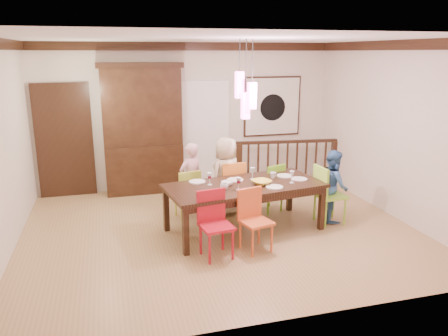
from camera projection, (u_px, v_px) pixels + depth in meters
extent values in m
plane|color=#A2814E|center=(220.00, 230.00, 6.88)|extent=(6.00, 6.00, 0.00)
plane|color=white|center=(219.00, 38.00, 6.14)|extent=(6.00, 6.00, 0.00)
plane|color=beige|center=(188.00, 116.00, 8.84)|extent=(6.00, 0.00, 6.00)
plane|color=beige|center=(0.00, 151.00, 5.74)|extent=(0.00, 5.00, 5.00)
plane|color=beige|center=(393.00, 130.00, 7.27)|extent=(0.00, 5.00, 5.00)
cube|color=black|center=(65.00, 142.00, 8.28)|extent=(1.04, 0.07, 2.24)
cube|color=silver|center=(206.00, 135.00, 9.00)|extent=(0.97, 0.05, 2.22)
cube|color=black|center=(272.00, 106.00, 9.23)|extent=(1.25, 0.04, 1.25)
cube|color=silver|center=(273.00, 106.00, 9.21)|extent=(1.18, 0.02, 1.18)
cylinder|color=black|center=(273.00, 108.00, 9.20)|extent=(0.56, 0.01, 0.56)
cube|color=#F449A5|center=(239.00, 85.00, 6.33)|extent=(0.11, 0.11, 0.38)
cylinder|color=black|center=(240.00, 55.00, 6.22)|extent=(0.01, 0.01, 0.46)
cube|color=#F449A5|center=(252.00, 96.00, 6.32)|extent=(0.11, 0.11, 0.38)
cylinder|color=black|center=(252.00, 61.00, 6.19)|extent=(0.01, 0.01, 0.61)
cube|color=#F449A5|center=(245.00, 106.00, 6.38)|extent=(0.11, 0.11, 0.38)
cylinder|color=black|center=(246.00, 66.00, 6.24)|extent=(0.01, 0.01, 0.76)
cube|color=black|center=(244.00, 186.00, 6.70)|extent=(2.54, 1.43, 0.05)
cube|color=black|center=(168.00, 205.00, 6.94)|extent=(0.09, 0.09, 0.70)
cube|color=black|center=(298.00, 194.00, 7.51)|extent=(0.09, 0.09, 0.70)
cube|color=black|center=(178.00, 227.00, 6.07)|extent=(0.09, 0.09, 0.70)
cube|color=black|center=(324.00, 212.00, 6.64)|extent=(0.09, 0.09, 0.70)
cube|color=black|center=(235.00, 182.00, 7.17)|extent=(2.18, 0.37, 0.10)
cube|color=black|center=(255.00, 200.00, 6.26)|extent=(2.18, 0.37, 0.10)
cube|color=#A7BD34|center=(187.00, 194.00, 7.31)|extent=(0.43, 0.43, 0.04)
cube|color=#A7BD34|center=(187.00, 181.00, 7.25)|extent=(0.38, 0.09, 0.42)
cylinder|color=#A7BD34|center=(180.00, 210.00, 7.18)|extent=(0.03, 0.03, 0.40)
cylinder|color=#A7BD34|center=(198.00, 208.00, 7.26)|extent=(0.03, 0.03, 0.40)
cylinder|color=#A7BD34|center=(177.00, 204.00, 7.47)|extent=(0.03, 0.03, 0.40)
cylinder|color=#A7BD34|center=(194.00, 202.00, 7.55)|extent=(0.03, 0.03, 0.40)
cube|color=orange|center=(230.00, 188.00, 7.52)|extent=(0.46, 0.46, 0.04)
cube|color=orange|center=(230.00, 174.00, 7.46)|extent=(0.42, 0.08, 0.46)
cylinder|color=orange|center=(223.00, 204.00, 7.38)|extent=(0.04, 0.04, 0.44)
cylinder|color=orange|center=(242.00, 202.00, 7.47)|extent=(0.04, 0.04, 0.44)
cylinder|color=orange|center=(218.00, 198.00, 7.70)|extent=(0.04, 0.04, 0.44)
cylinder|color=orange|center=(236.00, 196.00, 7.78)|extent=(0.04, 0.04, 0.44)
cube|color=#6BB421|center=(269.00, 188.00, 7.60)|extent=(0.50, 0.50, 0.04)
cube|color=#6BB421|center=(269.00, 175.00, 7.55)|extent=(0.38, 0.17, 0.43)
cylinder|color=#6BB421|center=(263.00, 203.00, 7.47)|extent=(0.03, 0.03, 0.41)
cylinder|color=#6BB421|center=(280.00, 202.00, 7.55)|extent=(0.03, 0.03, 0.41)
cylinder|color=#6BB421|center=(257.00, 198.00, 7.77)|extent=(0.03, 0.03, 0.41)
cylinder|color=#6BB421|center=(274.00, 196.00, 7.85)|extent=(0.03, 0.03, 0.41)
cube|color=#AA1120|center=(216.00, 227.00, 5.86)|extent=(0.47, 0.47, 0.04)
cube|color=#AA1120|center=(216.00, 209.00, 5.80)|extent=(0.41, 0.10, 0.45)
cylinder|color=#AA1120|center=(207.00, 249.00, 5.72)|extent=(0.04, 0.04, 0.43)
cylinder|color=#AA1120|center=(232.00, 246.00, 5.81)|extent=(0.04, 0.04, 0.43)
cylinder|color=#AA1120|center=(202.00, 239.00, 6.03)|extent=(0.04, 0.04, 0.43)
cylinder|color=#AA1120|center=(225.00, 236.00, 6.12)|extent=(0.04, 0.04, 0.43)
cube|color=#CE5426|center=(256.00, 222.00, 6.06)|extent=(0.48, 0.48, 0.04)
cube|color=#CE5426|center=(256.00, 206.00, 6.00)|extent=(0.39, 0.13, 0.43)
cylinder|color=#CE5426|center=(249.00, 242.00, 5.93)|extent=(0.03, 0.03, 0.41)
cylinder|color=#CE5426|center=(271.00, 240.00, 6.01)|extent=(0.03, 0.03, 0.41)
cylinder|color=#CE5426|center=(242.00, 233.00, 6.23)|extent=(0.03, 0.03, 0.41)
cylinder|color=#CE5426|center=(263.00, 231.00, 6.31)|extent=(0.03, 0.03, 0.41)
cube|color=#91D33B|center=(330.00, 195.00, 7.07)|extent=(0.45, 0.45, 0.04)
cube|color=#91D33B|center=(331.00, 180.00, 7.00)|extent=(0.06, 0.43, 0.47)
cylinder|color=#91D33B|center=(325.00, 214.00, 6.92)|extent=(0.04, 0.04, 0.45)
cylinder|color=#91D33B|center=(345.00, 212.00, 7.01)|extent=(0.04, 0.04, 0.45)
cylinder|color=#91D33B|center=(315.00, 207.00, 7.25)|extent=(0.04, 0.04, 0.45)
cylinder|color=#91D33B|center=(334.00, 205.00, 7.34)|extent=(0.04, 0.04, 0.45)
cube|color=black|center=(145.00, 168.00, 8.64)|extent=(1.49, 0.44, 0.96)
cube|color=black|center=(142.00, 106.00, 8.35)|extent=(1.49, 0.40, 1.49)
cube|color=black|center=(141.00, 105.00, 8.52)|extent=(1.28, 0.02, 1.28)
cube|color=black|center=(140.00, 65.00, 8.15)|extent=(1.60, 0.44, 0.10)
cube|color=black|center=(240.00, 167.00, 8.82)|extent=(0.13, 0.13, 0.92)
cube|color=black|center=(331.00, 161.00, 9.34)|extent=(0.13, 0.13, 0.92)
cube|color=black|center=(288.00, 142.00, 8.96)|extent=(2.16, 0.35, 0.06)
cube|color=black|center=(286.00, 183.00, 9.19)|extent=(2.04, 0.32, 0.05)
imported|color=beige|center=(191.00, 179.00, 7.38)|extent=(0.54, 0.48, 1.25)
imported|color=beige|center=(226.00, 176.00, 7.43)|extent=(0.78, 0.68, 1.34)
imported|color=#3965A0|center=(333.00, 185.00, 7.16)|extent=(0.54, 0.64, 1.19)
imported|color=yellow|center=(262.00, 182.00, 6.67)|extent=(0.36, 0.36, 0.07)
imported|color=white|center=(227.00, 183.00, 6.63)|extent=(0.24, 0.24, 0.06)
imported|color=silver|center=(224.00, 187.00, 6.42)|extent=(0.14, 0.14, 0.09)
imported|color=silver|center=(273.00, 175.00, 7.01)|extent=(0.13, 0.13, 0.10)
cylinder|color=white|center=(197.00, 182.00, 6.80)|extent=(0.26, 0.26, 0.01)
cylinder|color=white|center=(235.00, 180.00, 6.89)|extent=(0.26, 0.26, 0.01)
cylinder|color=white|center=(285.00, 176.00, 7.12)|extent=(0.26, 0.26, 0.01)
cylinder|color=white|center=(208.00, 193.00, 6.24)|extent=(0.26, 0.26, 0.01)
cylinder|color=white|center=(274.00, 187.00, 6.53)|extent=(0.26, 0.26, 0.01)
cylinder|color=white|center=(299.00, 179.00, 6.94)|extent=(0.26, 0.26, 0.01)
cube|color=#D83359|center=(249.00, 190.00, 6.40)|extent=(0.18, 0.14, 0.01)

